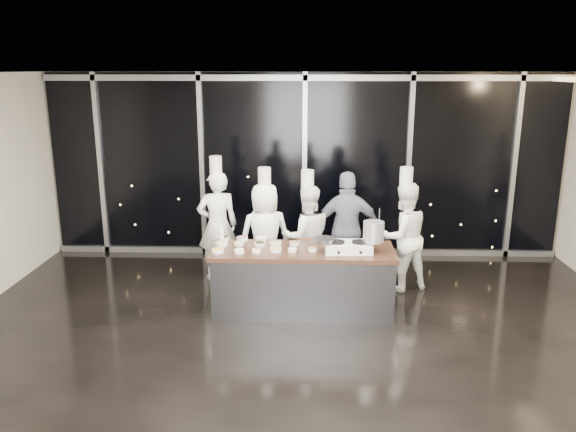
# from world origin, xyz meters

# --- Properties ---
(ground) EXTENTS (9.00, 9.00, 0.00)m
(ground) POSITION_xyz_m (0.00, 0.00, 0.00)
(ground) COLOR black
(ground) RESTS_ON ground
(room_shell) EXTENTS (9.02, 7.02, 3.21)m
(room_shell) POSITION_xyz_m (0.18, 0.00, 2.25)
(room_shell) COLOR beige
(room_shell) RESTS_ON ground
(window_wall) EXTENTS (8.90, 0.11, 3.20)m
(window_wall) POSITION_xyz_m (0.00, 3.43, 1.60)
(window_wall) COLOR black
(window_wall) RESTS_ON ground
(demo_counter) EXTENTS (2.46, 0.86, 0.90)m
(demo_counter) POSITION_xyz_m (0.00, 0.90, 0.45)
(demo_counter) COLOR #3D3E43
(demo_counter) RESTS_ON ground
(stove) EXTENTS (0.63, 0.41, 0.14)m
(stove) POSITION_xyz_m (0.60, 0.83, 0.96)
(stove) COLOR silver
(stove) RESTS_ON demo_counter
(frying_pan) EXTENTS (0.49, 0.29, 0.05)m
(frying_pan) POSITION_xyz_m (0.27, 0.81, 1.06)
(frying_pan) COLOR slate
(frying_pan) RESTS_ON stove
(stock_pot) EXTENTS (0.28, 0.28, 0.27)m
(stock_pot) POSITION_xyz_m (0.93, 0.83, 1.18)
(stock_pot) COLOR #B5B5B8
(stock_pot) RESTS_ON stove
(prep_bowls) EXTENTS (1.39, 0.73, 0.05)m
(prep_bowls) POSITION_xyz_m (-0.65, 1.00, 0.93)
(prep_bowls) COLOR silver
(prep_bowls) RESTS_ON demo_counter
(squeeze_bottle) EXTENTS (0.07, 0.07, 0.24)m
(squeeze_bottle) POSITION_xyz_m (-1.14, 1.17, 1.01)
(squeeze_bottle) COLOR white
(squeeze_bottle) RESTS_ON demo_counter
(chef_far_left) EXTENTS (0.72, 0.58, 1.96)m
(chef_far_left) POSITION_xyz_m (-1.35, 2.15, 0.89)
(chef_far_left) COLOR white
(chef_far_left) RESTS_ON ground
(chef_left) EXTENTS (0.92, 0.75, 1.86)m
(chef_left) POSITION_xyz_m (-0.58, 1.78, 0.83)
(chef_left) COLOR white
(chef_left) RESTS_ON ground
(chef_center) EXTENTS (0.88, 0.75, 1.81)m
(chef_center) POSITION_xyz_m (0.05, 1.82, 0.80)
(chef_center) COLOR white
(chef_center) RESTS_ON ground
(guest) EXTENTS (1.05, 0.46, 1.77)m
(guest) POSITION_xyz_m (0.67, 1.93, 0.89)
(guest) COLOR #131B34
(guest) RESTS_ON ground
(chef_right) EXTENTS (0.97, 0.87, 1.87)m
(chef_right) POSITION_xyz_m (1.49, 1.79, 0.83)
(chef_right) COLOR white
(chef_right) RESTS_ON ground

